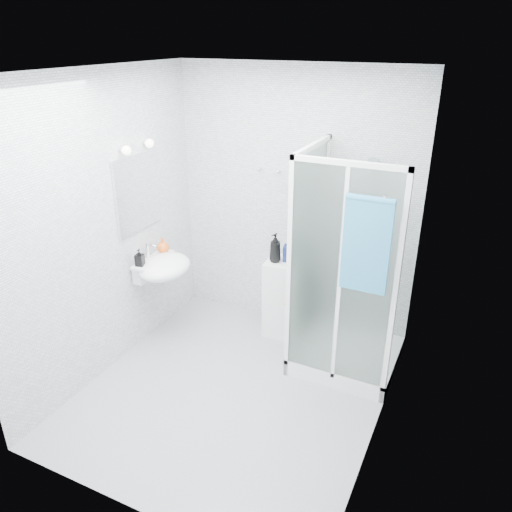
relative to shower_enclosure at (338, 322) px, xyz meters
The scene contains 12 objects.
room 1.33m from the shower_enclosure, 131.13° to the right, with size 2.40×2.60×2.60m.
shower_enclosure is the anchor object (origin of this frame).
wall_basin 1.72m from the shower_enclosure, 169.19° to the right, with size 0.46×0.56×0.35m.
mirror 2.16m from the shower_enclosure, behind, with size 0.02×0.60×0.70m, color white.
vanity_lights 2.35m from the shower_enclosure, behind, with size 0.10×0.40×0.08m.
wall_hooks 1.57m from the shower_enclosure, 151.98° to the left, with size 0.23×0.06×0.03m.
storage_cabinet 0.71m from the shower_enclosure, 157.05° to the left, with size 0.36×0.37×0.80m.
hand_towel 1.09m from the shower_enclosure, 56.12° to the right, with size 0.35×0.05×0.75m.
shampoo_bottle_a 0.92m from the shower_enclosure, 161.77° to the left, with size 0.11×0.11×0.29m, color black.
shampoo_bottle_b 0.84m from the shower_enclosure, 153.10° to the left, with size 0.10×0.11×0.23m, color #0D1D53.
soap_dispenser_orange 1.82m from the shower_enclosure, behind, with size 0.12×0.12×0.15m, color #DD591A.
soap_dispenser_black 1.90m from the shower_enclosure, 164.38° to the right, with size 0.07×0.07×0.16m, color black.
Camera 1 is at (1.66, -3.01, 2.83)m, focal length 35.00 mm.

